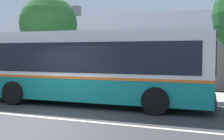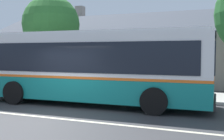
# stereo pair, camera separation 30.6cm
# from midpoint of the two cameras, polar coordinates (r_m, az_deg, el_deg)

# --- Properties ---
(ground_plane) EXTENTS (300.00, 300.00, 0.00)m
(ground_plane) POSITION_cam_midpoint_polar(r_m,az_deg,el_deg) (10.02, -13.93, -9.40)
(ground_plane) COLOR #38383A
(sidewalk_far) EXTENTS (60.00, 3.00, 0.15)m
(sidewalk_far) POSITION_cam_midpoint_polar(r_m,az_deg,el_deg) (15.25, -1.07, -4.57)
(sidewalk_far) COLOR #ADAAA3
(sidewalk_far) RESTS_ON ground
(lane_divider_stripe) EXTENTS (60.00, 0.16, 0.01)m
(lane_divider_stripe) POSITION_cam_midpoint_polar(r_m,az_deg,el_deg) (10.02, -13.93, -9.38)
(lane_divider_stripe) COLOR beige
(lane_divider_stripe) RESTS_ON ground
(community_building) EXTENTS (24.44, 9.39, 6.43)m
(community_building) POSITION_cam_midpoint_polar(r_m,az_deg,el_deg) (22.66, 6.12, 2.57)
(community_building) COLOR gray
(community_building) RESTS_ON ground
(transit_bus) EXTENTS (10.59, 2.94, 3.10)m
(transit_bus) POSITION_cam_midpoint_polar(r_m,az_deg,el_deg) (12.22, -5.82, 0.91)
(transit_bus) COLOR #147F7A
(transit_bus) RESTS_ON ground
(bench_by_building) EXTENTS (1.57, 0.51, 0.94)m
(bench_by_building) POSITION_cam_midpoint_polar(r_m,az_deg,el_deg) (17.56, -16.36, -2.04)
(bench_by_building) COLOR brown
(bench_by_building) RESTS_ON sidewalk_far
(street_tree_secondary) EXTENTS (3.53, 3.53, 5.77)m
(street_tree_secondary) POSITION_cam_midpoint_polar(r_m,az_deg,el_deg) (18.03, -13.25, 9.06)
(street_tree_secondary) COLOR #4C3828
(street_tree_secondary) RESTS_ON ground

